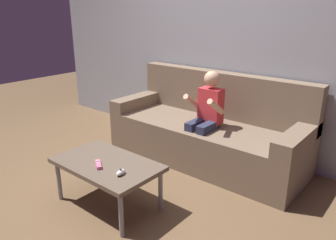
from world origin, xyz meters
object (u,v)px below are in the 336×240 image
(person_seated_on_couch, at_px, (206,115))
(game_remote_pink_near_edge, at_px, (98,165))
(nunchuk_white, at_px, (121,172))
(couch, at_px, (208,132))
(coffee_table, at_px, (107,166))

(person_seated_on_couch, bearing_deg, game_remote_pink_near_edge, -100.37)
(person_seated_on_couch, height_order, nunchuk_white, person_seated_on_couch)
(game_remote_pink_near_edge, relative_size, nunchuk_white, 1.41)
(person_seated_on_couch, distance_m, nunchuk_white, 1.17)
(nunchuk_white, bearing_deg, couch, 94.62)
(coffee_table, distance_m, nunchuk_white, 0.26)
(person_seated_on_couch, distance_m, coffee_table, 1.13)
(game_remote_pink_near_edge, xyz_separation_m, nunchuk_white, (0.24, 0.01, 0.01))
(game_remote_pink_near_edge, distance_m, nunchuk_white, 0.24)
(coffee_table, bearing_deg, game_remote_pink_near_edge, -90.22)
(nunchuk_white, bearing_deg, coffee_table, 163.58)
(couch, height_order, person_seated_on_couch, person_seated_on_couch)
(couch, distance_m, coffee_table, 1.29)
(person_seated_on_couch, distance_m, game_remote_pink_near_edge, 1.21)
(coffee_table, bearing_deg, couch, 84.06)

